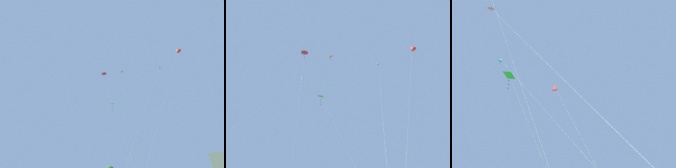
{
  "view_description": "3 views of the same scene",
  "coord_description": "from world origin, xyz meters",
  "views": [
    {
      "loc": [
        14.66,
        -3.72,
        3.84
      ],
      "look_at": [
        0.38,
        10.23,
        17.87
      ],
      "focal_mm": 20.0,
      "sensor_mm": 36.0,
      "label": 1
    },
    {
      "loc": [
        8.46,
        -6.55,
        2.6
      ],
      "look_at": [
        0.18,
        13.04,
        16.98
      ],
      "focal_mm": 28.0,
      "sensor_mm": 36.0,
      "label": 2
    },
    {
      "loc": [
        -14.81,
        0.61,
        3.24
      ],
      "look_at": [
        1.57,
        10.22,
        16.46
      ],
      "focal_mm": 35.0,
      "sensor_mm": 36.0,
      "label": 3
    }
  ],
  "objects": [
    {
      "name": "kite_green_delta_0",
      "position": [
        -2.89,
        13.68,
        15.87
      ],
      "size": [
        9.3,
        4.17,
        16.32
      ],
      "color": "silver",
      "rests_on": "ground"
    },
    {
      "name": "kite_cyan_diamond_1",
      "position": [
        5.04,
        25.23,
        28.98
      ],
      "size": [
        2.31,
        23.35,
        29.56
      ],
      "color": "silver",
      "rests_on": "ground"
    },
    {
      "name": "kite_pink_delta_2",
      "position": [
        -3.96,
        18.15,
        28.07
      ],
      "size": [
        4.57,
        20.79,
        28.91
      ],
      "color": "silver",
      "rests_on": "ground"
    },
    {
      "name": "kite_red_diamond_3",
      "position": [
        11.92,
        18.19,
        24.69
      ],
      "size": [
        5.94,
        13.6,
        25.35
      ],
      "color": "silver",
      "rests_on": "ground"
    }
  ]
}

